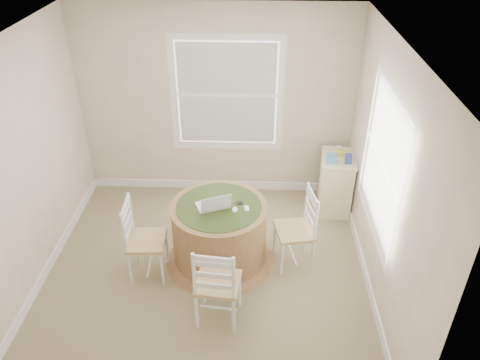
{
  "coord_description": "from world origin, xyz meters",
  "views": [
    {
      "loc": [
        0.54,
        -3.86,
        3.74
      ],
      "look_at": [
        0.37,
        0.45,
        1.0
      ],
      "focal_mm": 35.0,
      "sensor_mm": 36.0,
      "label": 1
    }
  ],
  "objects_px": {
    "chair_near": "(218,282)",
    "corner_chest": "(336,183)",
    "laptop": "(213,205)",
    "chair_right": "(294,230)",
    "round_table": "(219,231)",
    "chair_left": "(146,240)"
  },
  "relations": [
    {
      "from": "round_table",
      "to": "laptop",
      "type": "xyz_separation_m",
      "value": [
        -0.06,
        -0.02,
        0.38
      ]
    },
    {
      "from": "round_table",
      "to": "chair_left",
      "type": "relative_size",
      "value": 1.32
    },
    {
      "from": "chair_near",
      "to": "chair_right",
      "type": "xyz_separation_m",
      "value": [
        0.79,
        0.84,
        0.0
      ]
    },
    {
      "from": "laptop",
      "to": "corner_chest",
      "type": "relative_size",
      "value": 0.54
    },
    {
      "from": "chair_near",
      "to": "laptop",
      "type": "xyz_separation_m",
      "value": [
        -0.11,
        0.83,
        0.32
      ]
    },
    {
      "from": "round_table",
      "to": "chair_left",
      "type": "height_order",
      "value": "chair_left"
    },
    {
      "from": "chair_near",
      "to": "corner_chest",
      "type": "height_order",
      "value": "chair_near"
    },
    {
      "from": "laptop",
      "to": "corner_chest",
      "type": "bearing_deg",
      "value": -166.01
    },
    {
      "from": "chair_left",
      "to": "chair_right",
      "type": "distance_m",
      "value": 1.63
    },
    {
      "from": "chair_left",
      "to": "chair_near",
      "type": "xyz_separation_m",
      "value": [
        0.82,
        -0.6,
        0.0
      ]
    },
    {
      "from": "round_table",
      "to": "corner_chest",
      "type": "relative_size",
      "value": 1.59
    },
    {
      "from": "laptop",
      "to": "round_table",
      "type": "bearing_deg",
      "value": 178.19
    },
    {
      "from": "chair_left",
      "to": "laptop",
      "type": "xyz_separation_m",
      "value": [
        0.72,
        0.23,
        0.32
      ]
    },
    {
      "from": "chair_near",
      "to": "laptop",
      "type": "height_order",
      "value": "laptop"
    },
    {
      "from": "chair_left",
      "to": "chair_near",
      "type": "distance_m",
      "value": 1.02
    },
    {
      "from": "chair_right",
      "to": "laptop",
      "type": "bearing_deg",
      "value": -101.1
    },
    {
      "from": "chair_near",
      "to": "laptop",
      "type": "relative_size",
      "value": 2.25
    },
    {
      "from": "chair_left",
      "to": "chair_right",
      "type": "xyz_separation_m",
      "value": [
        1.61,
        0.24,
        0.0
      ]
    },
    {
      "from": "laptop",
      "to": "corner_chest",
      "type": "height_order",
      "value": "laptop"
    },
    {
      "from": "chair_near",
      "to": "chair_left",
      "type": "bearing_deg",
      "value": -29.8
    },
    {
      "from": "chair_left",
      "to": "laptop",
      "type": "relative_size",
      "value": 2.25
    },
    {
      "from": "laptop",
      "to": "chair_left",
      "type": "bearing_deg",
      "value": -4.63
    }
  ]
}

